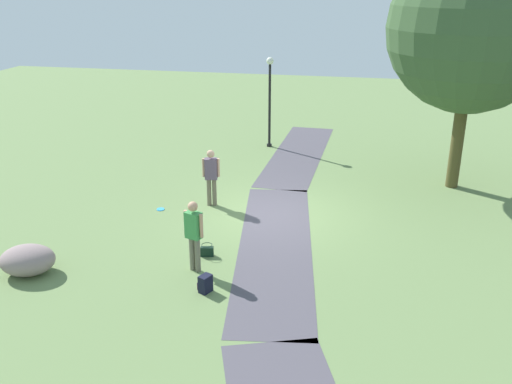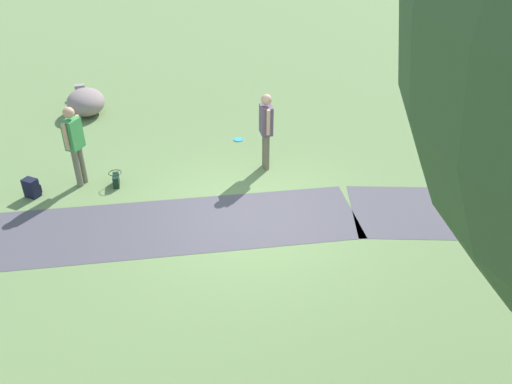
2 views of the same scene
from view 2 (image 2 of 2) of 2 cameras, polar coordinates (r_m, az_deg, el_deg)
The scene contains 9 objects.
ground_plane at distance 9.97m, azimuth -0.69°, elevation -2.62°, with size 48.00×48.00×0.00m, color #66804C.
footpath_segment_mid at distance 9.85m, azimuth -12.18°, elevation -3.89°, with size 8.18×2.98×0.01m.
lawn_boulder at distance 14.92m, azimuth -18.26°, elevation 9.41°, with size 1.25×1.44×0.69m.
woman_with_handbag at distance 11.13m, azimuth -19.41°, elevation 5.36°, with size 0.35×0.49×1.74m.
man_near_boulder at distance 11.16m, azimuth 1.12°, elevation 7.27°, with size 0.30×0.51×1.73m.
handbag_on_grass at distance 11.25m, azimuth -15.19°, elevation 1.35°, with size 0.32×0.34×0.31m.
backpack_by_boulder at distance 16.20m, azimuth -18.80°, elevation 10.46°, with size 0.33×0.32×0.40m.
spare_backpack_on_lawn at distance 11.41m, azimuth -23.50°, elevation 0.41°, with size 0.34×0.34×0.40m.
frisbee_on_grass at distance 12.85m, azimuth -1.95°, elevation 5.81°, with size 0.23×0.23×0.02m.
Camera 2 is at (-0.11, 8.23, 5.63)m, focal length 36.25 mm.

